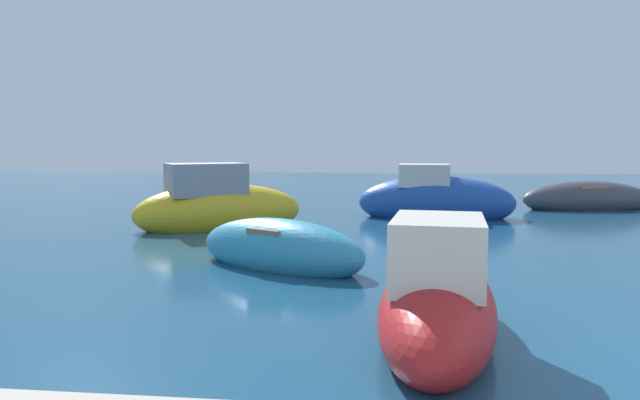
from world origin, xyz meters
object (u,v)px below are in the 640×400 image
moored_boat_6 (435,200)px  moored_boat_4 (438,303)px  moored_boat_3 (218,207)px  moored_boat_2 (280,249)px  moored_boat_5 (587,199)px

moored_boat_6 → moored_boat_4: bearing=-91.3°
moored_boat_4 → moored_boat_3: bearing=37.0°
moored_boat_2 → moored_boat_5: 13.63m
moored_boat_5 → moored_boat_4: bearing=54.6°
moored_boat_2 → moored_boat_6: bearing=94.9°
moored_boat_3 → moored_boat_6: moored_boat_3 is taller
moored_boat_2 → moored_boat_3: (-2.52, 4.73, 0.23)m
moored_boat_2 → moored_boat_4: (2.48, -3.71, 0.11)m
moored_boat_3 → moored_boat_4: (5.00, -8.44, -0.12)m
moored_boat_2 → moored_boat_4: 4.46m
moored_boat_2 → moored_boat_5: size_ratio=0.79×
moored_boat_5 → moored_boat_6: (-5.33, -2.91, 0.17)m
moored_boat_4 → moored_boat_5: 15.51m
moored_boat_2 → moored_boat_3: moored_boat_3 is taller
moored_boat_3 → moored_boat_5: bearing=-5.2°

